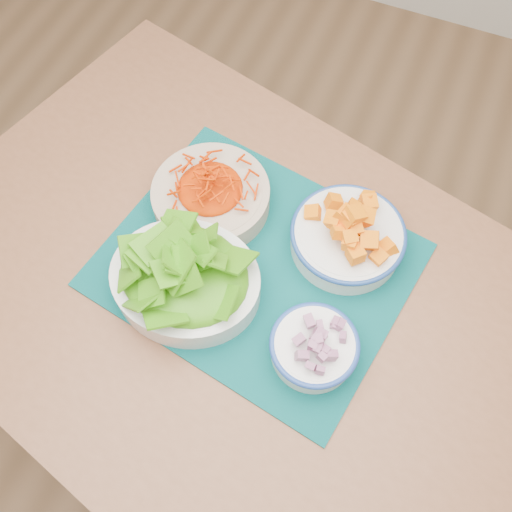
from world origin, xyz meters
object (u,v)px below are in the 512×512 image
(squash_bowl, at_px, (349,232))
(onion_bowl, at_px, (314,346))
(table, at_px, (245,318))
(lettuce_bowl, at_px, (185,275))
(placemat, at_px, (256,265))
(carrot_bowl, at_px, (211,193))

(squash_bowl, bearing_deg, onion_bowl, -85.83)
(table, relative_size, lettuce_bowl, 5.02)
(placemat, distance_m, squash_bowl, 0.17)
(lettuce_bowl, xyz_separation_m, onion_bowl, (0.23, -0.02, -0.02))
(squash_bowl, distance_m, onion_bowl, 0.21)
(placemat, distance_m, carrot_bowl, 0.15)
(carrot_bowl, height_order, squash_bowl, squash_bowl)
(carrot_bowl, height_order, onion_bowl, carrot_bowl)
(carrot_bowl, relative_size, squash_bowl, 0.92)
(table, bearing_deg, carrot_bowl, 146.31)
(table, relative_size, placemat, 2.70)
(carrot_bowl, relative_size, lettuce_bowl, 0.84)
(table, bearing_deg, onion_bowl, -4.85)
(squash_bowl, xyz_separation_m, onion_bowl, (0.01, -0.21, -0.01))
(lettuce_bowl, distance_m, onion_bowl, 0.23)
(table, height_order, squash_bowl, squash_bowl)
(table, height_order, carrot_bowl, carrot_bowl)
(table, distance_m, carrot_bowl, 0.24)
(lettuce_bowl, relative_size, onion_bowl, 1.74)
(table, height_order, onion_bowl, onion_bowl)
(lettuce_bowl, bearing_deg, carrot_bowl, 95.43)
(carrot_bowl, xyz_separation_m, onion_bowl, (0.26, -0.19, -0.00))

